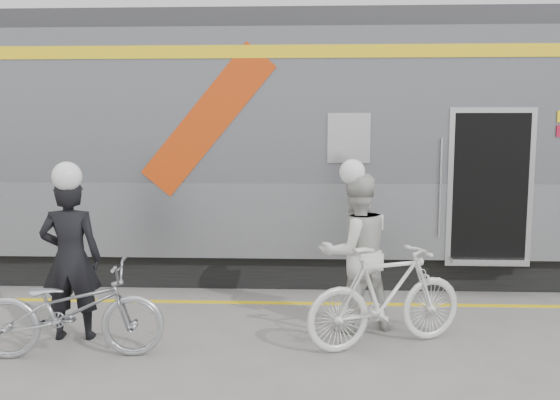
# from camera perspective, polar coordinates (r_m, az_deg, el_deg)

# --- Properties ---
(ground) EXTENTS (90.00, 90.00, 0.00)m
(ground) POSITION_cam_1_polar(r_m,az_deg,el_deg) (6.23, 1.61, -15.74)
(ground) COLOR slate
(ground) RESTS_ON ground
(train) EXTENTS (24.00, 3.17, 4.10)m
(train) POSITION_cam_1_polar(r_m,az_deg,el_deg) (9.94, 4.89, 5.01)
(train) COLOR black
(train) RESTS_ON ground
(safety_strip) EXTENTS (24.00, 0.12, 0.01)m
(safety_strip) POSITION_cam_1_polar(r_m,az_deg,el_deg) (8.25, 1.84, -9.89)
(safety_strip) COLOR yellow
(safety_strip) RESTS_ON ground
(man) EXTENTS (0.72, 0.52, 1.85)m
(man) POSITION_cam_1_polar(r_m,az_deg,el_deg) (7.13, -19.50, -5.36)
(man) COLOR black
(man) RESTS_ON ground
(bicycle_left) EXTENTS (2.01, 0.89, 1.02)m
(bicycle_left) POSITION_cam_1_polar(r_m,az_deg,el_deg) (6.67, -19.51, -9.92)
(bicycle_left) COLOR #A4A7AC
(bicycle_left) RESTS_ON ground
(woman) EXTENTS (1.11, 1.00, 1.87)m
(woman) POSITION_cam_1_polar(r_m,az_deg,el_deg) (7.08, 7.23, -5.03)
(woman) COLOR silver
(woman) RESTS_ON ground
(bicycle_right) EXTENTS (1.95, 1.21, 1.13)m
(bicycle_right) POSITION_cam_1_polar(r_m,az_deg,el_deg) (6.67, 10.18, -9.11)
(bicycle_right) COLOR silver
(bicycle_right) RESTS_ON ground
(helmet_man) EXTENTS (0.32, 0.32, 0.32)m
(helmet_man) POSITION_cam_1_polar(r_m,az_deg,el_deg) (6.98, -19.87, 3.39)
(helmet_man) COLOR white
(helmet_man) RESTS_ON man
(helmet_woman) EXTENTS (0.30, 0.30, 0.30)m
(helmet_woman) POSITION_cam_1_polar(r_m,az_deg,el_deg) (6.93, 7.37, 3.78)
(helmet_woman) COLOR white
(helmet_woman) RESTS_ON woman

